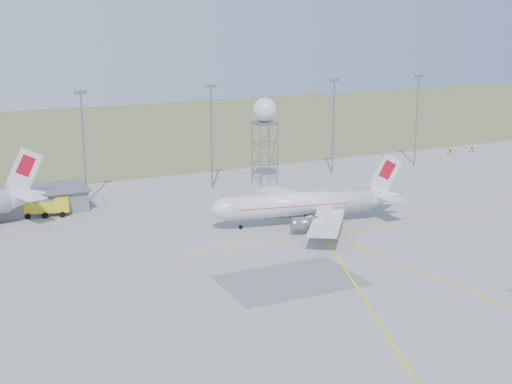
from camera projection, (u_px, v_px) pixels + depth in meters
name	position (u px, v px, depth m)	size (l,w,h in m)	color
ground	(488.00, 294.00, 88.77)	(400.00, 400.00, 0.00)	#A3A29D
grass_strip	(148.00, 130.00, 210.87)	(400.00, 120.00, 0.03)	#545F34
building_grey	(32.00, 200.00, 125.10)	(19.00, 10.00, 3.90)	slate
mast_a	(83.00, 138.00, 128.57)	(2.20, 0.50, 20.50)	gray
mast_b	(211.00, 128.00, 139.13)	(2.20, 0.50, 20.50)	gray
mast_c	(334.00, 119.00, 150.95)	(2.20, 0.50, 20.50)	gray
mast_d	(417.00, 113.00, 160.24)	(2.20, 0.50, 20.50)	gray
taxi_sign_near	(450.00, 151.00, 174.82)	(1.60, 0.17, 1.20)	black
taxi_sign_far	(472.00, 149.00, 177.78)	(1.60, 0.17, 1.20)	black
airliner_main	(304.00, 204.00, 117.26)	(32.92, 31.55, 11.24)	silver
radar_tower	(265.00, 136.00, 143.65)	(4.84, 4.84, 17.51)	gray
fire_truck	(47.00, 207.00, 122.35)	(8.47, 4.83, 3.22)	gold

